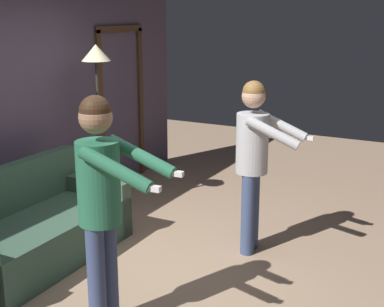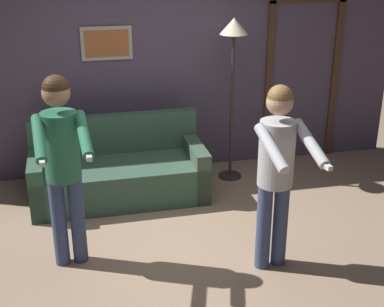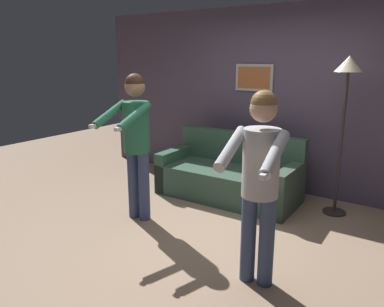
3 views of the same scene
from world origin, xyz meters
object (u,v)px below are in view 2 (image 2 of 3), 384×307
torchiere_lamp (233,48)px  person_standing_left (62,155)px  person_standing_right (277,163)px  couch (119,173)px

torchiere_lamp → person_standing_left: size_ratio=1.11×
person_standing_left → person_standing_right: person_standing_left is taller
torchiere_lamp → person_standing_left: (-1.91, -1.51, -0.53)m
couch → person_standing_right: person_standing_right is taller
person_standing_left → person_standing_right: (1.73, -0.43, -0.05)m
person_standing_left → person_standing_right: size_ratio=1.04×
torchiere_lamp → person_standing_left: 2.49m
couch → torchiere_lamp: size_ratio=1.00×
person_standing_right → person_standing_left: bearing=166.2°
person_standing_right → couch: bearing=125.2°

